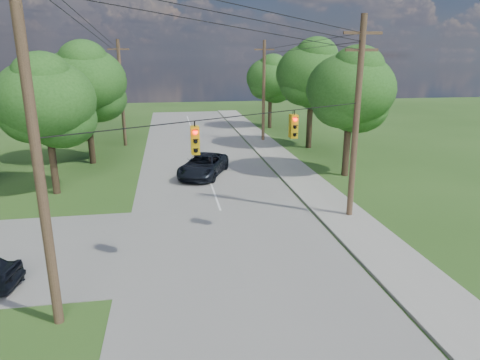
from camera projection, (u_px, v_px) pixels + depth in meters
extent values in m
plane|color=#294B19|center=(198.00, 315.00, 14.61)|extent=(140.00, 140.00, 0.00)
cube|color=gray|center=(234.00, 248.00, 19.65)|extent=(10.00, 100.00, 0.03)
cube|color=gray|center=(370.00, 237.00, 20.70)|extent=(2.60, 100.00, 0.12)
cylinder|color=brown|center=(35.00, 145.00, 12.57)|extent=(0.32, 0.32, 12.00)
cylinder|color=brown|center=(356.00, 122.00, 22.12)|extent=(0.32, 0.32, 10.50)
cube|color=brown|center=(363.00, 33.00, 20.90)|extent=(2.00, 0.12, 0.14)
cube|color=brown|center=(362.00, 50.00, 21.12)|extent=(1.70, 0.12, 0.14)
cylinder|color=brown|center=(264.00, 92.00, 43.02)|extent=(0.32, 0.32, 10.00)
cube|color=brown|center=(264.00, 49.00, 41.87)|extent=(2.00, 0.12, 0.14)
cylinder|color=brown|center=(122.00, 94.00, 40.81)|extent=(0.32, 0.32, 10.00)
cube|color=brown|center=(118.00, 49.00, 39.66)|extent=(2.00, 0.12, 0.14)
cylinder|color=black|center=(240.00, 5.00, 16.02)|extent=(13.52, 7.63, 1.53)
cylinder|color=black|center=(240.00, 17.00, 16.13)|extent=(13.52, 7.63, 1.53)
cylinder|color=black|center=(240.00, 28.00, 16.25)|extent=(13.52, 7.63, 1.53)
cylinder|color=black|center=(297.00, 44.00, 31.38)|extent=(0.03, 22.00, 0.53)
cylinder|color=black|center=(94.00, 28.00, 25.40)|extent=(0.43, 29.60, 2.03)
cylinder|color=black|center=(297.00, 50.00, 31.50)|extent=(0.03, 22.00, 0.53)
cylinder|color=black|center=(95.00, 35.00, 25.51)|extent=(0.43, 29.60, 2.03)
cylinder|color=black|center=(240.00, 116.00, 17.18)|extent=(13.52, 7.63, 0.04)
cube|color=#CFA00C|center=(195.00, 141.00, 15.97)|extent=(0.32, 0.22, 1.05)
sphere|color=#FF0C05|center=(195.00, 132.00, 15.74)|extent=(0.17, 0.17, 0.17)
cube|color=#CFA00C|center=(195.00, 140.00, 16.19)|extent=(0.32, 0.22, 1.05)
sphere|color=#FF0C05|center=(194.00, 130.00, 16.23)|extent=(0.17, 0.17, 0.17)
cube|color=#CFA00C|center=(294.00, 127.00, 19.14)|extent=(0.32, 0.22, 1.05)
sphere|color=#FF0C05|center=(295.00, 119.00, 18.91)|extent=(0.17, 0.17, 0.17)
cube|color=#CFA00C|center=(293.00, 126.00, 19.37)|extent=(0.32, 0.22, 1.05)
sphere|color=#FF0C05|center=(292.00, 118.00, 19.40)|extent=(0.17, 0.17, 0.17)
cylinder|color=#3D2E1E|center=(54.00, 170.00, 27.10)|extent=(0.45, 0.45, 3.15)
ellipsoid|color=#1F4D17|center=(45.00, 100.00, 25.87)|extent=(6.00, 6.00, 4.92)
cylinder|color=#3D2E1E|center=(91.00, 142.00, 34.78)|extent=(0.50, 0.50, 3.50)
ellipsoid|color=#1F4D17|center=(85.00, 81.00, 33.42)|extent=(6.40, 6.40, 5.25)
cylinder|color=#3D2E1E|center=(87.00, 125.00, 43.95)|extent=(0.48, 0.47, 3.32)
ellipsoid|color=#1F4D17|center=(82.00, 79.00, 42.66)|extent=(6.00, 6.00, 4.92)
cylinder|color=#3D2E1E|center=(346.00, 153.00, 31.19)|extent=(0.48, 0.48, 3.32)
ellipsoid|color=#1F4D17|center=(351.00, 89.00, 29.90)|extent=(6.20, 6.20, 5.08)
cylinder|color=#3D2E1E|center=(309.00, 129.00, 40.69)|extent=(0.52, 0.52, 3.67)
ellipsoid|color=#1F4D17|center=(312.00, 74.00, 39.26)|extent=(6.60, 6.60, 5.41)
cylinder|color=#3D2E1E|center=(270.00, 115.00, 51.96)|extent=(0.45, 0.45, 3.15)
ellipsoid|color=#1F4D17|center=(271.00, 78.00, 50.74)|extent=(5.80, 5.80, 4.76)
imported|color=black|center=(203.00, 165.00, 31.22)|extent=(4.55, 6.26, 1.58)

